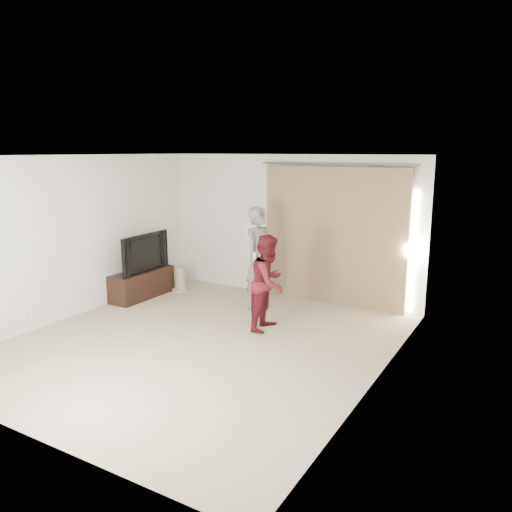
# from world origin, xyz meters

# --- Properties ---
(floor) EXTENTS (5.50, 5.50, 0.00)m
(floor) POSITION_xyz_m (0.00, 0.00, 0.00)
(floor) COLOR #C1B191
(floor) RESTS_ON ground
(wall_back) EXTENTS (5.00, 0.04, 2.60)m
(wall_back) POSITION_xyz_m (0.00, 2.75, 1.30)
(wall_back) COLOR silver
(wall_back) RESTS_ON ground
(wall_left) EXTENTS (0.04, 5.50, 2.60)m
(wall_left) POSITION_xyz_m (-2.50, -0.00, 1.30)
(wall_left) COLOR silver
(wall_left) RESTS_ON ground
(ceiling) EXTENTS (5.00, 5.50, 0.01)m
(ceiling) POSITION_xyz_m (0.00, 0.00, 2.60)
(ceiling) COLOR silver
(ceiling) RESTS_ON wall_back
(curtain) EXTENTS (2.80, 0.11, 2.46)m
(curtain) POSITION_xyz_m (0.91, 2.68, 1.20)
(curtain) COLOR #8E7957
(curtain) RESTS_ON ground
(tv_console) EXTENTS (0.45, 1.31, 0.50)m
(tv_console) POSITION_xyz_m (-2.27, 1.27, 0.25)
(tv_console) COLOR black
(tv_console) RESTS_ON ground
(tv) EXTENTS (0.21, 1.21, 0.69)m
(tv) POSITION_xyz_m (-2.27, 1.27, 0.85)
(tv) COLOR black
(tv) RESTS_ON tv_console
(scratching_post) EXTENTS (0.34, 0.34, 0.46)m
(scratching_post) POSITION_xyz_m (-1.91, 1.95, 0.19)
(scratching_post) COLOR tan
(scratching_post) RESTS_ON ground
(person_man) EXTENTS (0.50, 0.69, 1.75)m
(person_man) POSITION_xyz_m (-0.07, 1.80, 0.88)
(person_man) COLOR slate
(person_man) RESTS_ON ground
(person_woman) EXTENTS (0.60, 0.74, 1.45)m
(person_woman) POSITION_xyz_m (0.56, 0.97, 0.73)
(person_woman) COLOR #58141D
(person_woman) RESTS_ON ground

